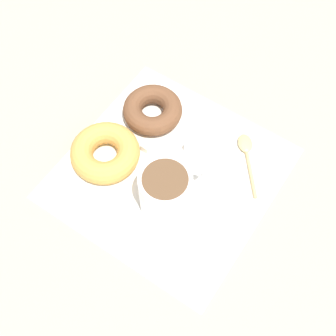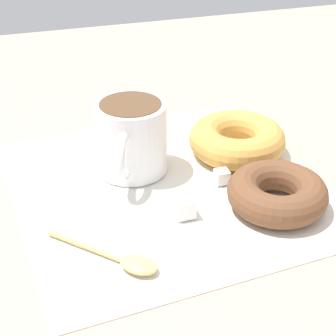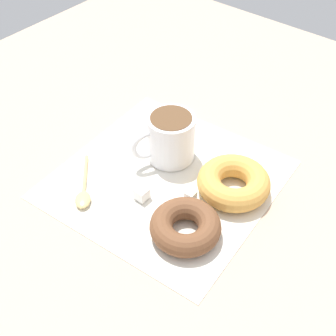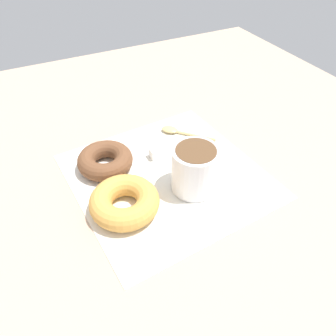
{
  "view_description": "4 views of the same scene",
  "coord_description": "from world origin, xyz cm",
  "px_view_note": "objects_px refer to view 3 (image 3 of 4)",
  "views": [
    {
      "loc": [
        -28.72,
        -23.24,
        66.93
      ],
      "look_at": [
        -0.37,
        -0.88,
        2.3
      ],
      "focal_mm": 50.0,
      "sensor_mm": 36.0,
      "label": 1
    },
    {
      "loc": [
        48.77,
        -16.47,
        33.46
      ],
      "look_at": [
        -0.37,
        -0.88,
        2.3
      ],
      "focal_mm": 60.0,
      "sensor_mm": 36.0,
      "label": 2
    },
    {
      "loc": [
        41.26,
        33.07,
        53.46
      ],
      "look_at": [
        -0.37,
        -0.88,
        2.3
      ],
      "focal_mm": 50.0,
      "sensor_mm": 36.0,
      "label": 3
    },
    {
      "loc": [
        -39.26,
        18.59,
        41.07
      ],
      "look_at": [
        -0.37,
        -0.88,
        2.3
      ],
      "focal_mm": 35.0,
      "sensor_mm": 36.0,
      "label": 4
    }
  ],
  "objects_px": {
    "donut_far": "(234,183)",
    "sugar_cube_extra": "(191,195)",
    "spoon": "(84,193)",
    "coffee_cup": "(170,137)",
    "donut_near_cup": "(185,226)",
    "sugar_cube": "(142,193)"
  },
  "relations": [
    {
      "from": "donut_far",
      "to": "coffee_cup",
      "type": "bearing_deg",
      "value": -90.53
    },
    {
      "from": "donut_far",
      "to": "spoon",
      "type": "distance_m",
      "value": 0.23
    },
    {
      "from": "donut_near_cup",
      "to": "donut_far",
      "type": "xyz_separation_m",
      "value": [
        -0.11,
        0.01,
        0.0
      ]
    },
    {
      "from": "coffee_cup",
      "to": "sugar_cube",
      "type": "relative_size",
      "value": 5.53
    },
    {
      "from": "sugar_cube",
      "to": "donut_near_cup",
      "type": "bearing_deg",
      "value": 81.76
    },
    {
      "from": "coffee_cup",
      "to": "donut_far",
      "type": "bearing_deg",
      "value": 89.47
    },
    {
      "from": "coffee_cup",
      "to": "donut_near_cup",
      "type": "xyz_separation_m",
      "value": [
        0.12,
        0.12,
        -0.03
      ]
    },
    {
      "from": "spoon",
      "to": "donut_near_cup",
      "type": "bearing_deg",
      "value": 102.92
    },
    {
      "from": "coffee_cup",
      "to": "donut_far",
      "type": "xyz_separation_m",
      "value": [
        0.0,
        0.13,
        -0.02
      ]
    },
    {
      "from": "sugar_cube_extra",
      "to": "donut_far",
      "type": "bearing_deg",
      "value": 143.13
    },
    {
      "from": "spoon",
      "to": "sugar_cube",
      "type": "distance_m",
      "value": 0.09
    },
    {
      "from": "spoon",
      "to": "coffee_cup",
      "type": "bearing_deg",
      "value": 163.02
    },
    {
      "from": "donut_far",
      "to": "sugar_cube_extra",
      "type": "bearing_deg",
      "value": -36.87
    },
    {
      "from": "donut_far",
      "to": "sugar_cube_extra",
      "type": "distance_m",
      "value": 0.07
    },
    {
      "from": "coffee_cup",
      "to": "donut_near_cup",
      "type": "distance_m",
      "value": 0.17
    },
    {
      "from": "sugar_cube",
      "to": "coffee_cup",
      "type": "bearing_deg",
      "value": -164.97
    },
    {
      "from": "donut_far",
      "to": "spoon",
      "type": "bearing_deg",
      "value": -48.75
    },
    {
      "from": "coffee_cup",
      "to": "sugar_cube_extra",
      "type": "height_order",
      "value": "coffee_cup"
    },
    {
      "from": "donut_far",
      "to": "sugar_cube",
      "type": "distance_m",
      "value": 0.14
    },
    {
      "from": "donut_near_cup",
      "to": "sugar_cube",
      "type": "relative_size",
      "value": 5.32
    },
    {
      "from": "donut_far",
      "to": "sugar_cube_extra",
      "type": "relative_size",
      "value": 7.74
    },
    {
      "from": "coffee_cup",
      "to": "donut_near_cup",
      "type": "relative_size",
      "value": 1.04
    }
  ]
}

